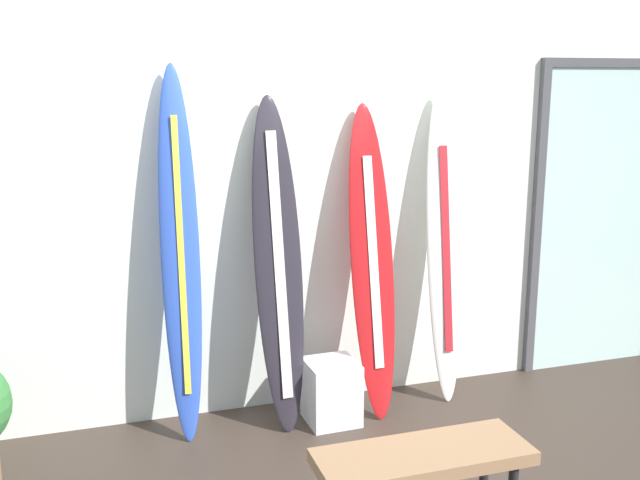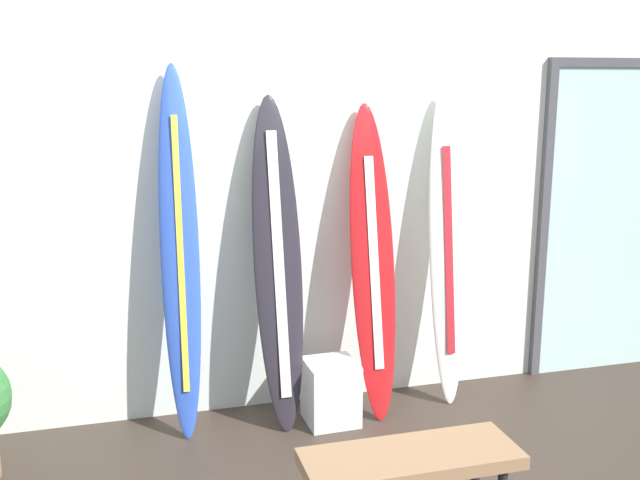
# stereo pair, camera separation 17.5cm
# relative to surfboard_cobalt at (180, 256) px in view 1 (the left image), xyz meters

# --- Properties ---
(wall_back) EXTENTS (7.20, 0.20, 2.80)m
(wall_back) POSITION_rel_surfboard_cobalt_xyz_m (0.84, 0.32, 0.32)
(wall_back) COLOR silver
(wall_back) RESTS_ON ground
(surfboard_cobalt) EXTENTS (0.24, 0.37, 2.17)m
(surfboard_cobalt) POSITION_rel_surfboard_cobalt_xyz_m (0.00, 0.00, 0.00)
(surfboard_cobalt) COLOR blue
(surfboard_cobalt) RESTS_ON ground
(surfboard_charcoal) EXTENTS (0.31, 0.42, 1.99)m
(surfboard_charcoal) POSITION_rel_surfboard_cobalt_xyz_m (0.57, -0.03, -0.10)
(surfboard_charcoal) COLOR #242029
(surfboard_charcoal) RESTS_ON ground
(surfboard_crimson) EXTENTS (0.28, 0.43, 1.93)m
(surfboard_crimson) POSITION_rel_surfboard_cobalt_xyz_m (1.16, -0.03, -0.13)
(surfboard_crimson) COLOR #B01519
(surfboard_crimson) RESTS_ON ground
(surfboard_ivory) EXTENTS (0.24, 0.34, 2.00)m
(surfboard_ivory) POSITION_rel_surfboard_cobalt_xyz_m (1.68, 0.02, -0.09)
(surfboard_ivory) COLOR silver
(surfboard_ivory) RESTS_ON ground
(display_block_left) EXTENTS (0.31, 0.31, 0.39)m
(display_block_left) POSITION_rel_surfboard_cobalt_xyz_m (0.87, -0.14, -0.89)
(display_block_left) COLOR silver
(display_block_left) RESTS_ON ground
(glass_door) EXTENTS (1.10, 0.06, 2.21)m
(glass_door) POSITION_rel_surfboard_cobalt_xyz_m (3.00, 0.20, 0.05)
(glass_door) COLOR silver
(glass_door) RESTS_ON ground
(bench) EXTENTS (0.96, 0.35, 0.49)m
(bench) POSITION_rel_surfboard_cobalt_xyz_m (0.84, -1.47, -0.66)
(bench) COLOR #926D4C
(bench) RESTS_ON ground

